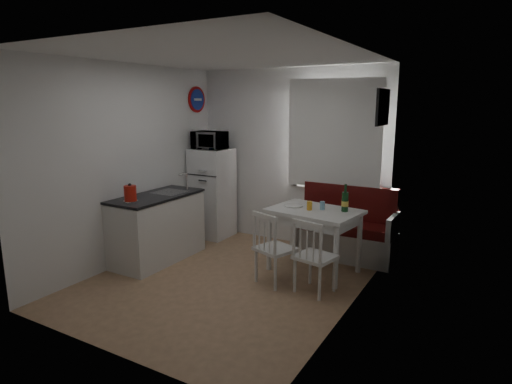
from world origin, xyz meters
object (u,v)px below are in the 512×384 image
(chair_left, at_px, (272,241))
(fridge, at_px, (212,193))
(dining_table, at_px, (314,217))
(chair_right, at_px, (312,249))
(bench, at_px, (344,234))
(kettle, at_px, (130,194))
(wine_bottle, at_px, (345,198))
(microwave, at_px, (209,140))
(kitchen_counter, at_px, (158,227))

(chair_left, bearing_deg, fridge, 163.42)
(dining_table, xyz_separation_m, chair_right, (0.25, -0.66, -0.18))
(bench, relative_size, dining_table, 1.18)
(bench, distance_m, fridge, 2.17)
(dining_table, bearing_deg, kettle, -140.83)
(chair_left, bearing_deg, wine_bottle, 70.97)
(fridge, height_order, kettle, fridge)
(chair_left, distance_m, fridge, 2.12)
(chair_left, height_order, microwave, microwave)
(dining_table, bearing_deg, chair_left, -102.64)
(chair_right, bearing_deg, microwave, 162.98)
(kitchen_counter, distance_m, kettle, 0.76)
(fridge, xyz_separation_m, kettle, (0.03, -1.75, 0.32))
(chair_right, bearing_deg, bench, 104.52)
(chair_left, bearing_deg, chair_right, 19.43)
(bench, bearing_deg, dining_table, -103.88)
(kitchen_counter, xyz_separation_m, dining_table, (1.99, 0.66, 0.26))
(kitchen_counter, bearing_deg, chair_right, 0.15)
(microwave, xyz_separation_m, kettle, (0.03, -1.70, -0.52))
(dining_table, relative_size, kettle, 4.96)
(chair_right, bearing_deg, kettle, -155.75)
(kitchen_counter, relative_size, chair_left, 2.55)
(bench, height_order, chair_left, bench)
(chair_right, relative_size, microwave, 0.96)
(microwave, bearing_deg, kettle, -88.99)
(kitchen_counter, xyz_separation_m, bench, (2.16, 1.36, -0.13))
(dining_table, relative_size, microwave, 2.37)
(kitchen_counter, xyz_separation_m, microwave, (0.02, 1.19, 1.08))
(dining_table, bearing_deg, wine_bottle, 24.05)
(bench, distance_m, chair_left, 1.43)
(wine_bottle, bearing_deg, kitchen_counter, -161.88)
(bench, distance_m, kettle, 2.89)
(kitchen_counter, xyz_separation_m, wine_bottle, (2.34, 0.76, 0.52))
(kitchen_counter, xyz_separation_m, chair_left, (1.74, 0.00, 0.09))
(kitchen_counter, distance_m, fridge, 1.27)
(kitchen_counter, bearing_deg, kettle, -84.37)
(kitchen_counter, relative_size, dining_table, 1.13)
(kitchen_counter, xyz_separation_m, fridge, (0.02, 1.24, 0.25))
(chair_right, relative_size, fridge, 0.34)
(dining_table, distance_m, wine_bottle, 0.45)
(chair_left, bearing_deg, kettle, -144.03)
(bench, distance_m, dining_table, 0.81)
(chair_right, xyz_separation_m, kettle, (-2.19, -0.51, 0.49))
(kettle, height_order, wine_bottle, wine_bottle)
(bench, height_order, fridge, fridge)
(kitchen_counter, bearing_deg, wine_bottle, 18.12)
(dining_table, xyz_separation_m, chair_left, (-0.25, -0.66, -0.17))
(kitchen_counter, bearing_deg, dining_table, 18.49)
(bench, distance_m, wine_bottle, 0.89)
(fridge, height_order, wine_bottle, fridge)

